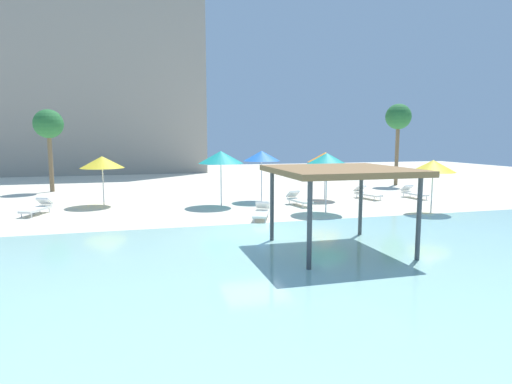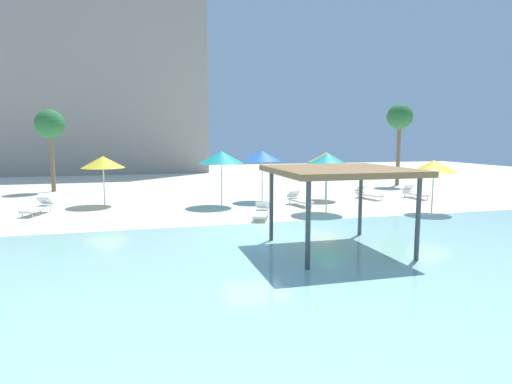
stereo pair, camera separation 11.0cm
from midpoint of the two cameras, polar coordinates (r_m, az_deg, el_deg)
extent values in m
plane|color=beige|center=(16.53, -0.29, -5.40)|extent=(80.00, 80.00, 0.00)
cube|color=#99D1C6|center=(11.70, 6.45, -10.75)|extent=(44.00, 13.50, 0.04)
cylinder|color=#42474C|center=(14.90, 1.93, -1.91)|extent=(0.14, 0.14, 2.50)
cylinder|color=#42474C|center=(16.23, 13.57, -1.35)|extent=(0.14, 0.14, 2.50)
cylinder|color=#42474C|center=(11.72, 6.87, -4.50)|extent=(0.14, 0.14, 2.50)
cylinder|color=#42474C|center=(13.37, 20.63, -3.45)|extent=(0.14, 0.14, 2.50)
cube|color=olive|center=(13.78, 10.90, 2.82)|extent=(4.13, 4.13, 0.18)
cylinder|color=silver|center=(25.34, 9.02, 1.48)|extent=(0.06, 0.06, 2.19)
cone|color=orange|center=(25.24, 9.09, 4.60)|extent=(2.09, 2.09, 0.57)
cylinder|color=silver|center=(22.15, 22.23, -0.09)|extent=(0.06, 0.06, 1.98)
cone|color=yellow|center=(22.04, 22.39, 3.21)|extent=(2.09, 2.09, 0.57)
cylinder|color=silver|center=(24.44, 0.62, 1.47)|extent=(0.06, 0.06, 2.29)
cone|color=blue|center=(24.34, 0.62, 4.83)|extent=(2.09, 2.09, 0.58)
cylinder|color=silver|center=(24.23, -19.79, 0.65)|extent=(0.06, 0.06, 2.01)
cone|color=yellow|center=(24.12, -19.92, 3.76)|extent=(2.28, 2.28, 0.63)
cylinder|color=silver|center=(22.82, -4.80, 0.98)|extent=(0.06, 0.06, 2.26)
cone|color=teal|center=(22.71, -4.84, 4.64)|extent=(2.38, 2.38, 0.66)
cylinder|color=silver|center=(20.88, 9.17, 0.28)|extent=(0.06, 0.06, 2.23)
cone|color=teal|center=(20.75, 9.26, 4.24)|extent=(2.39, 2.39, 0.66)
cylinder|color=white|center=(18.25, 1.05, -3.83)|extent=(0.05, 0.05, 0.22)
cylinder|color=white|center=(18.29, -0.45, -3.80)|extent=(0.05, 0.05, 0.22)
cylinder|color=white|center=(19.66, 1.41, -3.02)|extent=(0.05, 0.05, 0.22)
cylinder|color=white|center=(19.70, 0.01, -3.00)|extent=(0.05, 0.05, 0.22)
cube|color=white|center=(18.94, 0.51, -2.92)|extent=(1.21, 1.90, 0.10)
cube|color=white|center=(19.63, 0.72, -1.75)|extent=(0.74, 0.69, 0.40)
cylinder|color=white|center=(22.48, 7.18, -1.76)|extent=(0.05, 0.05, 0.22)
cylinder|color=white|center=(22.23, 6.13, -1.85)|extent=(0.05, 0.05, 0.22)
cylinder|color=white|center=(23.70, 5.32, -1.27)|extent=(0.05, 0.05, 0.22)
cylinder|color=white|center=(23.46, 4.31, -1.35)|extent=(0.05, 0.05, 0.22)
cube|color=white|center=(22.94, 5.72, -1.16)|extent=(0.90, 1.88, 0.10)
cube|color=white|center=(23.54, 4.80, -0.25)|extent=(0.68, 0.60, 0.40)
cylinder|color=white|center=(26.91, 21.63, -0.73)|extent=(0.05, 0.05, 0.22)
cylinder|color=white|center=(26.60, 20.84, -0.78)|extent=(0.05, 0.05, 0.22)
cylinder|color=white|center=(28.01, 19.72, -0.34)|extent=(0.05, 0.05, 0.22)
cylinder|color=white|center=(27.72, 18.95, -0.39)|extent=(0.05, 0.05, 0.22)
cube|color=white|center=(27.29, 20.28, -0.22)|extent=(0.71, 1.83, 0.10)
cube|color=white|center=(27.83, 19.35, 0.53)|extent=(0.63, 0.55, 0.40)
cylinder|color=white|center=(21.95, -27.84, -2.78)|extent=(0.05, 0.05, 0.22)
cylinder|color=white|center=(22.21, -28.88, -2.74)|extent=(0.05, 0.05, 0.22)
cylinder|color=white|center=(23.16, -25.93, -2.18)|extent=(0.05, 0.05, 0.22)
cylinder|color=white|center=(23.41, -26.94, -2.15)|extent=(0.05, 0.05, 0.22)
cube|color=white|center=(22.65, -27.40, -2.06)|extent=(1.18, 1.90, 0.10)
cube|color=white|center=(23.24, -26.47, -1.10)|extent=(0.74, 0.68, 0.40)
cylinder|color=white|center=(25.84, 16.09, -0.81)|extent=(0.05, 0.05, 0.22)
cylinder|color=white|center=(25.50, 15.33, -0.89)|extent=(0.05, 0.05, 0.22)
cylinder|color=white|center=(26.86, 13.92, -0.44)|extent=(0.05, 0.05, 0.22)
cylinder|color=white|center=(26.54, 13.16, -0.51)|extent=(0.05, 0.05, 0.22)
cube|color=white|center=(26.16, 14.62, -0.31)|extent=(1.01, 1.89, 0.10)
cube|color=white|center=(26.66, 13.54, 0.46)|extent=(0.70, 0.64, 0.40)
cylinder|color=brown|center=(31.69, -25.75, 3.78)|extent=(0.28, 0.28, 4.16)
sphere|color=#286B33|center=(31.66, -26.00, 8.17)|extent=(1.90, 1.90, 1.90)
cylinder|color=brown|center=(34.16, 18.15, 4.89)|extent=(0.28, 0.28, 4.81)
sphere|color=#286B33|center=(34.18, 18.34, 9.51)|extent=(1.90, 1.90, 1.90)
cube|color=#9E9384|center=(48.03, -19.68, 14.88)|extent=(19.83, 8.10, 20.59)
camera|label=1|loc=(0.05, -90.17, -0.02)|focal=30.05mm
camera|label=2|loc=(0.05, 89.83, 0.02)|focal=30.05mm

